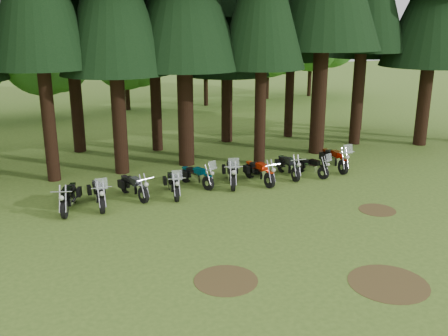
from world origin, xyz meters
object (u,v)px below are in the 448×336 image
(motorcycle_9, at_px, (334,159))
(motorcycle_0, at_px, (69,198))
(motorcycle_3, at_px, (173,185))
(motorcycle_2, at_px, (134,187))
(motorcycle_8, at_px, (312,167))
(motorcycle_4, at_px, (197,176))
(motorcycle_5, at_px, (231,174))
(motorcycle_6, at_px, (259,173))
(motorcycle_7, at_px, (288,167))
(motorcycle_1, at_px, (99,194))

(motorcycle_9, bearing_deg, motorcycle_0, -172.48)
(motorcycle_3, bearing_deg, motorcycle_0, -171.45)
(motorcycle_2, xyz_separation_m, motorcycle_8, (8.29, -0.45, -0.04))
(motorcycle_3, bearing_deg, motorcycle_4, 37.71)
(motorcycle_2, height_order, motorcycle_5, motorcycle_5)
(motorcycle_2, distance_m, motorcycle_9, 9.85)
(motorcycle_2, height_order, motorcycle_6, motorcycle_6)
(motorcycle_8, bearing_deg, motorcycle_7, 144.32)
(motorcycle_0, xyz_separation_m, motorcycle_8, (10.89, -0.11, -0.06))
(motorcycle_2, xyz_separation_m, motorcycle_4, (2.87, 0.32, -0.01))
(motorcycle_4, bearing_deg, motorcycle_1, 169.46)
(motorcycle_5, relative_size, motorcycle_9, 0.98)
(motorcycle_4, bearing_deg, motorcycle_8, -28.18)
(motorcycle_3, distance_m, motorcycle_9, 8.31)
(motorcycle_2, height_order, motorcycle_4, motorcycle_4)
(motorcycle_8, bearing_deg, motorcycle_6, 161.14)
(motorcycle_4, distance_m, motorcycle_8, 5.47)
(motorcycle_2, bearing_deg, motorcycle_9, -14.14)
(motorcycle_3, distance_m, motorcycle_5, 2.79)
(motorcycle_8, bearing_deg, motorcycle_1, 162.78)
(motorcycle_9, bearing_deg, motorcycle_1, -172.03)
(motorcycle_3, distance_m, motorcycle_4, 1.50)
(motorcycle_3, height_order, motorcycle_4, motorcycle_3)
(motorcycle_9, bearing_deg, motorcycle_8, -159.39)
(motorcycle_9, bearing_deg, motorcycle_7, -172.79)
(motorcycle_0, height_order, motorcycle_6, motorcycle_0)
(motorcycle_1, bearing_deg, motorcycle_2, 18.05)
(motorcycle_4, relative_size, motorcycle_7, 0.92)
(motorcycle_7, xyz_separation_m, motorcycle_8, (1.05, -0.36, -0.05))
(motorcycle_5, bearing_deg, motorcycle_1, -156.93)
(motorcycle_6, bearing_deg, motorcycle_0, 175.12)
(motorcycle_3, relative_size, motorcycle_6, 0.96)
(motorcycle_1, relative_size, motorcycle_9, 0.97)
(motorcycle_2, bearing_deg, motorcycle_7, -14.62)
(motorcycle_6, relative_size, motorcycle_9, 0.95)
(motorcycle_7, bearing_deg, motorcycle_2, -173.71)
(motorcycle_1, relative_size, motorcycle_8, 1.19)
(motorcycle_5, xyz_separation_m, motorcycle_9, (5.53, 0.06, -0.00))
(motorcycle_9, bearing_deg, motorcycle_5, -173.18)
(motorcycle_8, xyz_separation_m, motorcycle_9, (1.57, 0.40, 0.09))
(motorcycle_5, distance_m, motorcycle_9, 5.53)
(motorcycle_5, bearing_deg, motorcycle_0, -157.92)
(motorcycle_5, distance_m, motorcycle_6, 1.28)
(motorcycle_1, height_order, motorcycle_5, motorcycle_5)
(motorcycle_3, bearing_deg, motorcycle_1, -170.51)
(motorcycle_7, bearing_deg, motorcycle_6, -163.86)
(motorcycle_3, relative_size, motorcycle_5, 0.93)
(motorcycle_2, relative_size, motorcycle_5, 0.91)
(motorcycle_5, bearing_deg, motorcycle_8, 15.26)
(motorcycle_7, bearing_deg, motorcycle_8, -11.65)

